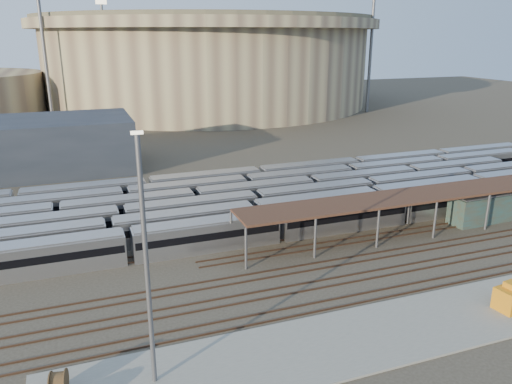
% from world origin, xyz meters
% --- Properties ---
extents(ground, '(420.00, 420.00, 0.00)m').
position_xyz_m(ground, '(0.00, 0.00, 0.00)').
color(ground, '#383026').
rests_on(ground, ground).
extents(apron, '(50.00, 9.00, 0.20)m').
position_xyz_m(apron, '(-5.00, -15.00, 0.10)').
color(apron, gray).
rests_on(apron, ground).
extents(subway_trains, '(125.20, 23.90, 3.60)m').
position_xyz_m(subway_trains, '(-1.67, 18.50, 1.80)').
color(subway_trains, '#A9AAAE').
rests_on(subway_trains, ground).
extents(inspection_shed, '(60.30, 6.00, 5.30)m').
position_xyz_m(inspection_shed, '(22.00, 4.00, 4.98)').
color(inspection_shed, '#5E5E63').
rests_on(inspection_shed, ground).
extents(empty_tracks, '(170.00, 9.62, 0.18)m').
position_xyz_m(empty_tracks, '(0.00, -5.00, 0.09)').
color(empty_tracks, '#4C3323').
rests_on(empty_tracks, ground).
extents(stadium, '(124.00, 124.00, 32.50)m').
position_xyz_m(stadium, '(25.00, 140.00, 16.47)').
color(stadium, '#9B8E69').
rests_on(stadium, ground).
extents(service_building, '(42.00, 20.00, 10.00)m').
position_xyz_m(service_building, '(-35.00, 55.00, 5.00)').
color(service_building, '#1E232D').
rests_on(service_building, ground).
extents(floodlight_0, '(4.00, 1.00, 38.40)m').
position_xyz_m(floodlight_0, '(-30.00, 110.00, 20.65)').
color(floodlight_0, '#5E5E63').
rests_on(floodlight_0, ground).
extents(floodlight_2, '(4.00, 1.00, 38.40)m').
position_xyz_m(floodlight_2, '(70.00, 100.00, 20.65)').
color(floodlight_2, '#5E5E63').
rests_on(floodlight_2, ground).
extents(floodlight_3, '(4.00, 1.00, 38.40)m').
position_xyz_m(floodlight_3, '(-10.00, 160.00, 20.65)').
color(floodlight_3, '#5E5E63').
rests_on(floodlight_3, ground).
extents(teal_boxcar, '(16.95, 3.89, 3.93)m').
position_xyz_m(teal_boxcar, '(31.52, 4.00, 1.96)').
color(teal_boxcar, '#1E494C').
rests_on(teal_boxcar, ground).
extents(cable_reel_east, '(1.35, 2.00, 1.84)m').
position_xyz_m(cable_reel_east, '(-27.59, -13.51, 1.12)').
color(cable_reel_east, brown).
rests_on(cable_reel_east, apron).
extents(yard_light_pole, '(0.81, 0.36, 19.11)m').
position_xyz_m(yard_light_pole, '(-20.83, -14.51, 9.84)').
color(yard_light_pole, '#5E5E63').
rests_on(yard_light_pole, apron).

